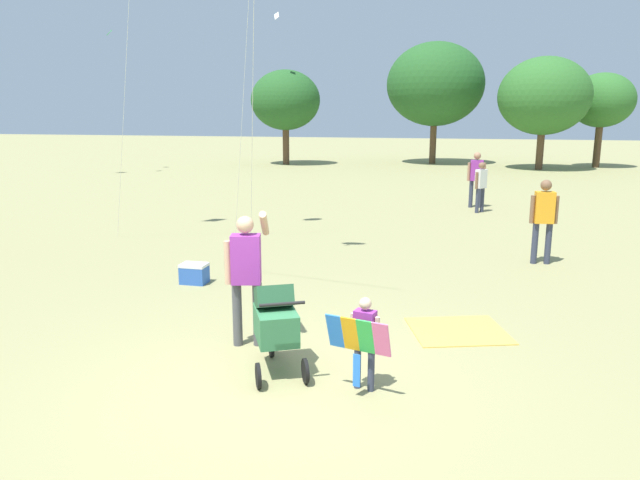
{
  "coord_description": "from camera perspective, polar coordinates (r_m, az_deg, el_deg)",
  "views": [
    {
      "loc": [
        1.77,
        -5.81,
        2.94
      ],
      "look_at": [
        0.1,
        1.5,
        1.3
      ],
      "focal_mm": 33.27,
      "sensor_mm": 36.0,
      "label": 1
    }
  ],
  "objects": [
    {
      "name": "person_couple_left",
      "position": [
        18.89,
        14.81,
        6.05
      ],
      "size": [
        0.55,
        0.25,
        1.7
      ],
      "color": "#33384C",
      "rests_on": "ground"
    },
    {
      "name": "picnic_blanket",
      "position": [
        8.38,
        13.15,
        -8.48
      ],
      "size": [
        1.52,
        1.43,
        0.02
      ],
      "primitive_type": "cube",
      "rotation": [
        0.0,
        0.0,
        0.3
      ],
      "color": "gold",
      "rests_on": "ground"
    },
    {
      "name": "person_kid_running",
      "position": [
        17.99,
        15.21,
        5.3
      ],
      "size": [
        0.36,
        0.38,
        1.47
      ],
      "color": "#33384C",
      "rests_on": "ground"
    },
    {
      "name": "stroller",
      "position": [
        6.81,
        -4.29,
        -7.72
      ],
      "size": [
        0.82,
        1.1,
        1.03
      ],
      "color": "black",
      "rests_on": "ground"
    },
    {
      "name": "ground_plane",
      "position": [
        6.75,
        -3.76,
        -13.53
      ],
      "size": [
        120.0,
        120.0,
        0.0
      ],
      "primitive_type": "plane",
      "color": "#938E5B"
    },
    {
      "name": "person_red_shirt",
      "position": [
        12.23,
        20.73,
        2.29
      ],
      "size": [
        0.53,
        0.26,
        1.65
      ],
      "color": "#33384C",
      "rests_on": "ground"
    },
    {
      "name": "child_with_butterfly_kite",
      "position": [
        6.33,
        4.21,
        -9.22
      ],
      "size": [
        0.7,
        0.43,
        1.03
      ],
      "color": "#33384C",
      "rests_on": "ground"
    },
    {
      "name": "treeline_distant",
      "position": [
        33.39,
        17.16,
        13.4
      ],
      "size": [
        33.13,
        6.77,
        6.63
      ],
      "color": "brown",
      "rests_on": "ground"
    },
    {
      "name": "person_adult_flyer",
      "position": [
        7.46,
        -7.11,
        -2.74
      ],
      "size": [
        0.55,
        0.59,
        1.75
      ],
      "color": "#4C4C51",
      "rests_on": "ground"
    },
    {
      "name": "cooler_box",
      "position": [
        10.53,
        -12.0,
        -3.16
      ],
      "size": [
        0.45,
        0.33,
        0.35
      ],
      "color": "#2D5BB7",
      "rests_on": "ground"
    }
  ]
}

